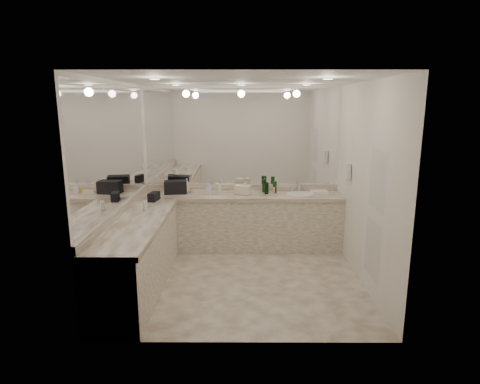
{
  "coord_description": "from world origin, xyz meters",
  "views": [
    {
      "loc": [
        0.01,
        -5.06,
        2.32
      ],
      "look_at": [
        -0.02,
        0.4,
        1.11
      ],
      "focal_mm": 30.0,
      "sensor_mm": 36.0,
      "label": 1
    }
  ],
  "objects_px": {
    "sink": "(300,194)",
    "soap_bottle_c": "(245,188)",
    "cream_cosmetic_case": "(243,190)",
    "soap_bottle_b": "(209,189)",
    "wall_phone": "(348,171)",
    "black_toiletry_bag": "(176,187)",
    "hand_towel": "(319,192)",
    "soap_bottle_a": "(187,186)"
  },
  "relations": [
    {
      "from": "sink",
      "to": "soap_bottle_a",
      "type": "relative_size",
      "value": 1.86
    },
    {
      "from": "hand_towel",
      "to": "soap_bottle_c",
      "type": "height_order",
      "value": "soap_bottle_c"
    },
    {
      "from": "wall_phone",
      "to": "black_toiletry_bag",
      "type": "distance_m",
      "value": 2.69
    },
    {
      "from": "wall_phone",
      "to": "soap_bottle_c",
      "type": "xyz_separation_m",
      "value": [
        -1.5,
        0.48,
        -0.35
      ]
    },
    {
      "from": "soap_bottle_c",
      "to": "black_toiletry_bag",
      "type": "bearing_deg",
      "value": 176.65
    },
    {
      "from": "cream_cosmetic_case",
      "to": "hand_towel",
      "type": "xyz_separation_m",
      "value": [
        1.23,
        0.06,
        -0.05
      ]
    },
    {
      "from": "sink",
      "to": "wall_phone",
      "type": "distance_m",
      "value": 0.91
    },
    {
      "from": "sink",
      "to": "soap_bottle_a",
      "type": "bearing_deg",
      "value": 177.46
    },
    {
      "from": "soap_bottle_c",
      "to": "sink",
      "type": "bearing_deg",
      "value": 0.99
    },
    {
      "from": "soap_bottle_a",
      "to": "black_toiletry_bag",
      "type": "bearing_deg",
      "value": -170.34
    },
    {
      "from": "sink",
      "to": "cream_cosmetic_case",
      "type": "height_order",
      "value": "cream_cosmetic_case"
    },
    {
      "from": "soap_bottle_c",
      "to": "hand_towel",
      "type": "bearing_deg",
      "value": 2.87
    },
    {
      "from": "soap_bottle_a",
      "to": "hand_towel",
      "type": "bearing_deg",
      "value": -0.96
    },
    {
      "from": "black_toiletry_bag",
      "to": "soap_bottle_a",
      "type": "bearing_deg",
      "value": 9.66
    },
    {
      "from": "cream_cosmetic_case",
      "to": "soap_bottle_c",
      "type": "xyz_separation_m",
      "value": [
        0.03,
        0.0,
        0.03
      ]
    },
    {
      "from": "hand_towel",
      "to": "soap_bottle_c",
      "type": "xyz_separation_m",
      "value": [
        -1.2,
        -0.06,
        0.08
      ]
    },
    {
      "from": "soap_bottle_b",
      "to": "hand_towel",
      "type": "bearing_deg",
      "value": 0.76
    },
    {
      "from": "soap_bottle_a",
      "to": "soap_bottle_b",
      "type": "relative_size",
      "value": 1.41
    },
    {
      "from": "soap_bottle_a",
      "to": "sink",
      "type": "bearing_deg",
      "value": -2.54
    },
    {
      "from": "soap_bottle_a",
      "to": "soap_bottle_c",
      "type": "bearing_deg",
      "value": -5.88
    },
    {
      "from": "wall_phone",
      "to": "soap_bottle_c",
      "type": "height_order",
      "value": "wall_phone"
    },
    {
      "from": "cream_cosmetic_case",
      "to": "hand_towel",
      "type": "distance_m",
      "value": 1.24
    },
    {
      "from": "cream_cosmetic_case",
      "to": "soap_bottle_a",
      "type": "bearing_deg",
      "value": -166.08
    },
    {
      "from": "cream_cosmetic_case",
      "to": "soap_bottle_a",
      "type": "xyz_separation_m",
      "value": [
        -0.91,
        0.1,
        0.05
      ]
    },
    {
      "from": "sink",
      "to": "hand_towel",
      "type": "height_order",
      "value": "hand_towel"
    },
    {
      "from": "sink",
      "to": "hand_towel",
      "type": "bearing_deg",
      "value": 8.19
    },
    {
      "from": "soap_bottle_a",
      "to": "soap_bottle_c",
      "type": "relative_size",
      "value": 1.21
    },
    {
      "from": "wall_phone",
      "to": "soap_bottle_b",
      "type": "height_order",
      "value": "wall_phone"
    },
    {
      "from": "sink",
      "to": "hand_towel",
      "type": "distance_m",
      "value": 0.32
    },
    {
      "from": "sink",
      "to": "soap_bottle_b",
      "type": "bearing_deg",
      "value": 179.16
    },
    {
      "from": "sink",
      "to": "cream_cosmetic_case",
      "type": "xyz_separation_m",
      "value": [
        -0.92,
        -0.02,
        0.07
      ]
    },
    {
      "from": "sink",
      "to": "soap_bottle_c",
      "type": "bearing_deg",
      "value": -179.01
    },
    {
      "from": "wall_phone",
      "to": "cream_cosmetic_case",
      "type": "distance_m",
      "value": 1.65
    },
    {
      "from": "sink",
      "to": "black_toiletry_bag",
      "type": "height_order",
      "value": "black_toiletry_bag"
    },
    {
      "from": "sink",
      "to": "wall_phone",
      "type": "xyz_separation_m",
      "value": [
        0.61,
        -0.5,
        0.46
      ]
    },
    {
      "from": "sink",
      "to": "cream_cosmetic_case",
      "type": "bearing_deg",
      "value": -178.98
    },
    {
      "from": "soap_bottle_c",
      "to": "soap_bottle_b",
      "type": "bearing_deg",
      "value": 176.32
    },
    {
      "from": "cream_cosmetic_case",
      "to": "soap_bottle_b",
      "type": "relative_size",
      "value": 1.43
    },
    {
      "from": "black_toiletry_bag",
      "to": "wall_phone",
      "type": "bearing_deg",
      "value": -11.88
    },
    {
      "from": "cream_cosmetic_case",
      "to": "soap_bottle_c",
      "type": "height_order",
      "value": "soap_bottle_c"
    },
    {
      "from": "soap_bottle_b",
      "to": "cream_cosmetic_case",
      "type": "bearing_deg",
      "value": -3.99
    },
    {
      "from": "wall_phone",
      "to": "black_toiletry_bag",
      "type": "xyz_separation_m",
      "value": [
        -2.61,
        0.55,
        -0.35
      ]
    }
  ]
}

